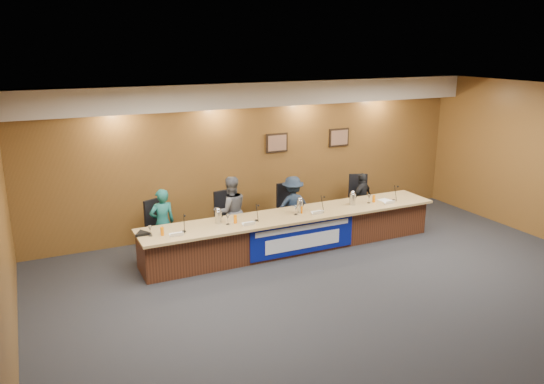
{
  "coord_description": "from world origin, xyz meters",
  "views": [
    {
      "loc": [
        -4.6,
        -6.34,
        3.97
      ],
      "look_at": [
        -0.44,
        2.45,
        1.22
      ],
      "focal_mm": 35.0,
      "sensor_mm": 36.0,
      "label": 1
    }
  ],
  "objects_px": {
    "office_chair_b": "(229,221)",
    "panelist_c": "(293,206)",
    "office_chair_d": "(359,202)",
    "carafe_right": "(352,199)",
    "panelist_b": "(231,211)",
    "carafe_mid": "(300,207)",
    "panelist_d": "(362,198)",
    "speakerphone": "(142,234)",
    "panelist_a": "(163,223)",
    "dais_body": "(293,232)",
    "banner": "(303,238)",
    "office_chair_a": "(162,231)",
    "carafe_left": "(218,217)",
    "office_chair_c": "(290,212)"
  },
  "relations": [
    {
      "from": "banner",
      "to": "office_chair_c",
      "type": "relative_size",
      "value": 4.58
    },
    {
      "from": "panelist_b",
      "to": "carafe_mid",
      "type": "xyz_separation_m",
      "value": [
        1.16,
        -0.77,
        0.16
      ]
    },
    {
      "from": "banner",
      "to": "office_chair_d",
      "type": "relative_size",
      "value": 4.58
    },
    {
      "from": "carafe_left",
      "to": "carafe_right",
      "type": "distance_m",
      "value": 2.88
    },
    {
      "from": "carafe_mid",
      "to": "carafe_right",
      "type": "bearing_deg",
      "value": 0.1
    },
    {
      "from": "panelist_b",
      "to": "carafe_right",
      "type": "distance_m",
      "value": 2.51
    },
    {
      "from": "office_chair_b",
      "to": "banner",
      "type": "bearing_deg",
      "value": -59.6
    },
    {
      "from": "dais_body",
      "to": "carafe_left",
      "type": "height_order",
      "value": "carafe_left"
    },
    {
      "from": "office_chair_d",
      "to": "carafe_right",
      "type": "height_order",
      "value": "carafe_right"
    },
    {
      "from": "carafe_right",
      "to": "speakerphone",
      "type": "height_order",
      "value": "carafe_right"
    },
    {
      "from": "office_chair_b",
      "to": "office_chair_c",
      "type": "bearing_deg",
      "value": -9.13
    },
    {
      "from": "panelist_b",
      "to": "office_chair_a",
      "type": "bearing_deg",
      "value": -0.96
    },
    {
      "from": "speakerphone",
      "to": "dais_body",
      "type": "bearing_deg",
      "value": -0.71
    },
    {
      "from": "dais_body",
      "to": "banner",
      "type": "xyz_separation_m",
      "value": [
        0.0,
        -0.41,
        0.03
      ]
    },
    {
      "from": "office_chair_a",
      "to": "carafe_right",
      "type": "relative_size",
      "value": 2.05
    },
    {
      "from": "panelist_a",
      "to": "panelist_d",
      "type": "relative_size",
      "value": 1.15
    },
    {
      "from": "panelist_c",
      "to": "speakerphone",
      "type": "bearing_deg",
      "value": 17.9
    },
    {
      "from": "dais_body",
      "to": "office_chair_a",
      "type": "bearing_deg",
      "value": 160.95
    },
    {
      "from": "panelist_d",
      "to": "office_chair_c",
      "type": "xyz_separation_m",
      "value": [
        -1.76,
        0.1,
        -0.11
      ]
    },
    {
      "from": "panelist_a",
      "to": "panelist_d",
      "type": "height_order",
      "value": "panelist_a"
    },
    {
      "from": "carafe_left",
      "to": "panelist_b",
      "type": "bearing_deg",
      "value": 53.73
    },
    {
      "from": "office_chair_a",
      "to": "panelist_d",
      "type": "bearing_deg",
      "value": -25.88
    },
    {
      "from": "dais_body",
      "to": "speakerphone",
      "type": "xyz_separation_m",
      "value": [
        -2.94,
        0.04,
        0.43
      ]
    },
    {
      "from": "dais_body",
      "to": "office_chair_b",
      "type": "height_order",
      "value": "dais_body"
    },
    {
      "from": "panelist_b",
      "to": "carafe_right",
      "type": "xyz_separation_m",
      "value": [
        2.38,
        -0.77,
        0.15
      ]
    },
    {
      "from": "office_chair_c",
      "to": "carafe_mid",
      "type": "relative_size",
      "value": 1.89
    },
    {
      "from": "banner",
      "to": "carafe_right",
      "type": "height_order",
      "value": "carafe_right"
    },
    {
      "from": "panelist_c",
      "to": "panelist_b",
      "type": "bearing_deg",
      "value": 6.0
    },
    {
      "from": "office_chair_b",
      "to": "panelist_c",
      "type": "bearing_deg",
      "value": -13.22
    },
    {
      "from": "office_chair_d",
      "to": "carafe_left",
      "type": "height_order",
      "value": "carafe_left"
    },
    {
      "from": "office_chair_a",
      "to": "carafe_left",
      "type": "relative_size",
      "value": 2.06
    },
    {
      "from": "dais_body",
      "to": "panelist_d",
      "type": "relative_size",
      "value": 5.12
    },
    {
      "from": "office_chair_a",
      "to": "panelist_c",
      "type": "bearing_deg",
      "value": -26.68
    },
    {
      "from": "panelist_d",
      "to": "office_chair_a",
      "type": "height_order",
      "value": "panelist_d"
    },
    {
      "from": "office_chair_d",
      "to": "panelist_c",
      "type": "bearing_deg",
      "value": -152.83
    },
    {
      "from": "panelist_b",
      "to": "carafe_mid",
      "type": "distance_m",
      "value": 1.4
    },
    {
      "from": "dais_body",
      "to": "office_chair_c",
      "type": "bearing_deg",
      "value": 66.08
    },
    {
      "from": "panelist_c",
      "to": "carafe_mid",
      "type": "relative_size",
      "value": 5.03
    },
    {
      "from": "office_chair_b",
      "to": "speakerphone",
      "type": "bearing_deg",
      "value": -166.46
    },
    {
      "from": "dais_body",
      "to": "office_chair_d",
      "type": "relative_size",
      "value": 12.5
    },
    {
      "from": "panelist_b",
      "to": "panelist_c",
      "type": "height_order",
      "value": "panelist_b"
    },
    {
      "from": "panelist_b",
      "to": "office_chair_b",
      "type": "xyz_separation_m",
      "value": [
        0.0,
        0.1,
        -0.24
      ]
    },
    {
      "from": "panelist_d",
      "to": "speakerphone",
      "type": "relative_size",
      "value": 3.66
    },
    {
      "from": "panelist_a",
      "to": "carafe_left",
      "type": "distance_m",
      "value": 1.13
    },
    {
      "from": "panelist_b",
      "to": "office_chair_a",
      "type": "distance_m",
      "value": 1.41
    },
    {
      "from": "panelist_c",
      "to": "speakerphone",
      "type": "relative_size",
      "value": 4.0
    },
    {
      "from": "panelist_a",
      "to": "panelist_d",
      "type": "xyz_separation_m",
      "value": [
        4.54,
        0.0,
        -0.09
      ]
    },
    {
      "from": "panelist_a",
      "to": "office_chair_a",
      "type": "relative_size",
      "value": 2.8
    },
    {
      "from": "dais_body",
      "to": "office_chair_b",
      "type": "relative_size",
      "value": 12.5
    },
    {
      "from": "speakerphone",
      "to": "panelist_d",
      "type": "bearing_deg",
      "value": 7.83
    }
  ]
}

